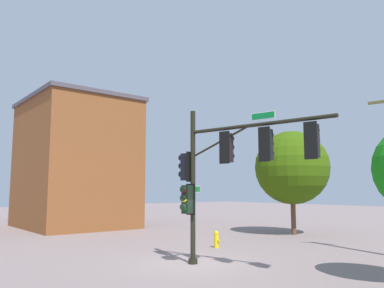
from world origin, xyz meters
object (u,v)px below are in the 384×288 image
Objects in this scene: signal_pole_assembly at (226,164)px; fire_hydrant at (216,239)px; brick_building at (75,163)px; tree_mid at (292,168)px.

signal_pole_assembly is 7.69× the size of fire_hydrant.
tree_mid is at bearing 33.10° from brick_building.
fire_hydrant is at bearing 5.17° from brick_building.
signal_pole_assembly reaches higher than fire_hydrant.
tree_mid is (-5.22, 11.06, 0.52)m from signal_pole_assembly.
tree_mid is (-1.06, 7.77, 3.94)m from fire_hydrant.
fire_hydrant is at bearing -82.25° from tree_mid.
signal_pole_assembly is at bearing -64.75° from tree_mid.
signal_pole_assembly is at bearing -38.31° from fire_hydrant.
tree_mid is at bearing 115.25° from signal_pole_assembly.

